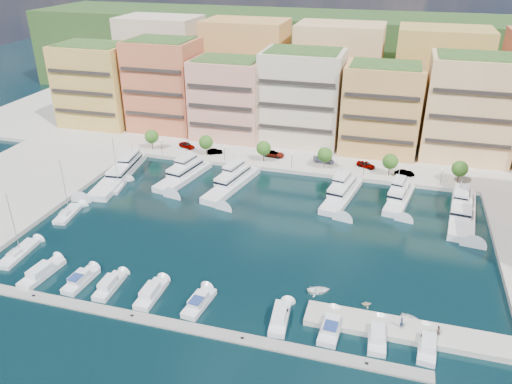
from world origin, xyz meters
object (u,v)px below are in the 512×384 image
tender_2 (411,319)px  lamppost_4 (442,174)px  cruiser_4 (199,303)px  tree_0 (152,137)px  sailboat_0 (18,254)px  lamppost_2 (292,158)px  cruiser_6 (280,318)px  car_4 (366,164)px  tree_1 (206,142)px  lamppost_3 (364,166)px  cruiser_1 (81,281)px  sailboat_1 (68,214)px  lamppost_0 (161,144)px  person_0 (402,322)px  cruiser_9 (427,346)px  tree_3 (325,155)px  car_0 (187,145)px  cruiser_8 (377,337)px  yacht_5 (399,197)px  person_1 (438,330)px  tree_2 (264,148)px  tree_4 (390,161)px  sailboat_2 (117,187)px  yacht_1 (185,174)px  car_3 (324,160)px  yacht_0 (121,172)px  car_2 (274,154)px  cruiser_2 (110,286)px  cruiser_3 (151,294)px  cruiser_7 (331,328)px  yacht_6 (462,210)px  cruiser_0 (42,273)px  lamppost_1 (224,151)px  yacht_2 (233,181)px

tender_2 → lamppost_4: bearing=13.9°
cruiser_4 → tree_0: bearing=122.5°
sailboat_0 → lamppost_2: bearing=51.6°
lamppost_2 → cruiser_6: size_ratio=0.52×
cruiser_4 → car_4: car_4 is taller
tree_1 → lamppost_4: size_ratio=1.35×
lamppost_3 → cruiser_1: size_ratio=0.55×
sailboat_1 → lamppost_0: bearing=81.7°
person_0 → sailboat_0: bearing=59.0°
cruiser_9 → cruiser_4: bearing=-180.0°
cruiser_1 → cruiser_6: bearing=0.0°
tree_3 → car_0: tree_3 is taller
lamppost_3 → cruiser_8: 56.32m
cruiser_9 → sailboat_0: bearing=176.7°
lamppost_3 → yacht_5: bearing=-46.5°
tree_1 → person_1: 80.07m
lamppost_4 → sailboat_1: size_ratio=0.32×
tree_2 → lamppost_0: tree_2 is taller
sailboat_1 → lamppost_2: bearing=40.9°
lamppost_2 → sailboat_0: bearing=-128.4°
tree_4 → cruiser_6: size_ratio=0.70×
cruiser_6 → sailboat_2: (-48.38, 35.26, -0.23)m
yacht_1 → car_3: size_ratio=3.58×
lamppost_2 → cruiser_6: (10.36, -55.79, -3.28)m
tree_1 → cruiser_1: tree_1 is taller
sailboat_0 → person_0: (69.16, -1.75, 1.63)m
tree_2 → cruiser_1: (-16.71, -58.10, -4.17)m
tree_0 → tree_1: same height
yacht_0 → cruiser_6: bearing=-39.3°
lamppost_4 → yacht_0: bearing=-169.4°
tree_3 → car_2: size_ratio=1.01×
lamppost_0 → tender_2: 82.89m
lamppost_0 → cruiser_2: bearing=-73.2°
tree_4 → lamppost_0: tree_4 is taller
tree_0 → cruiser_3: 64.87m
yacht_1 → cruiser_4: yacht_1 is taller
tender_2 → car_2: car_2 is taller
cruiser_7 → car_4: 61.59m
yacht_6 → car_4: 28.42m
yacht_6 → tender_2: bearing=-105.0°
tree_2 → cruiser_0: size_ratio=0.60×
cruiser_9 → tender_2: size_ratio=2.19×
tree_3 → yacht_1: bearing=-157.9°
tree_4 → tender_2: bearing=-83.6°
lamppost_1 → car_2: size_ratio=0.75×
tree_1 → tree_4: size_ratio=1.00×
yacht_1 → tender_2: size_ratio=5.78×
cruiser_2 → cruiser_8: 44.18m
yacht_2 → yacht_6: bearing=-0.4°
cruiser_3 → car_2: car_2 is taller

